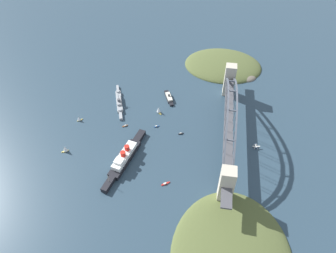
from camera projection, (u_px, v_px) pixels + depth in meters
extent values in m
plane|color=#283D4C|center=(225.00, 137.00, 411.12)|extent=(1400.00, 1400.00, 0.00)
cube|color=#BCB29E|center=(226.00, 185.00, 325.62)|extent=(14.63, 15.60, 51.34)
cube|color=#BCB29E|center=(229.00, 80.00, 460.55)|extent=(14.63, 15.60, 51.34)
cube|color=#47474C|center=(229.00, 121.00, 389.89)|extent=(177.44, 11.50, 2.40)
cube|color=#47474C|center=(226.00, 198.00, 308.86)|extent=(24.00, 11.50, 2.40)
cube|color=#47474C|center=(230.00, 70.00, 470.93)|extent=(24.00, 11.50, 2.40)
cube|color=#4C515B|center=(233.00, 170.00, 326.40)|extent=(20.30, 1.80, 15.43)
cube|color=#4C515B|center=(235.00, 150.00, 331.39)|extent=(19.99, 1.80, 12.77)
cube|color=#4C515B|center=(236.00, 133.00, 338.37)|extent=(19.63, 1.80, 10.10)
cube|color=#4C515B|center=(237.00, 118.00, 347.36)|extent=(19.20, 1.80, 7.38)
cube|color=#4C515B|center=(237.00, 105.00, 358.34)|extent=(18.72, 1.80, 4.61)
cube|color=#4C515B|center=(237.00, 96.00, 371.32)|extent=(18.72, 1.80, 4.61)
cube|color=#4C515B|center=(237.00, 88.00, 386.29)|extent=(19.20, 1.80, 7.38)
cube|color=#4C515B|center=(236.00, 83.00, 403.27)|extent=(19.63, 1.80, 10.10)
cube|color=#4C515B|center=(235.00, 80.00, 422.25)|extent=(19.99, 1.80, 12.77)
cube|color=#4C515B|center=(234.00, 79.00, 443.22)|extent=(20.30, 1.80, 15.43)
cube|color=#4C515B|center=(223.00, 169.00, 327.57)|extent=(20.30, 1.80, 15.43)
cube|color=#4C515B|center=(225.00, 149.00, 332.56)|extent=(19.99, 1.80, 12.77)
cube|color=#4C515B|center=(226.00, 132.00, 339.54)|extent=(19.63, 1.80, 10.10)
cube|color=#4C515B|center=(228.00, 117.00, 348.52)|extent=(19.20, 1.80, 7.38)
cube|color=#4C515B|center=(228.00, 105.00, 359.51)|extent=(18.72, 1.80, 4.61)
cube|color=#4C515B|center=(228.00, 95.00, 372.49)|extent=(18.72, 1.80, 4.61)
cube|color=#4C515B|center=(228.00, 88.00, 387.46)|extent=(19.20, 1.80, 7.38)
cube|color=#4C515B|center=(228.00, 83.00, 404.44)|extent=(19.63, 1.80, 10.10)
cube|color=#4C515B|center=(228.00, 80.00, 423.42)|extent=(19.99, 1.80, 12.77)
cube|color=#4C515B|center=(227.00, 79.00, 444.39)|extent=(20.30, 1.80, 15.43)
cube|color=#4C515B|center=(227.00, 180.00, 325.00)|extent=(1.40, 10.35, 1.40)
cube|color=#4C515B|center=(231.00, 140.00, 334.97)|extent=(1.40, 10.35, 1.40)
cube|color=#4C515B|center=(232.00, 111.00, 352.93)|extent=(1.40, 10.35, 1.40)
cube|color=#4C515B|center=(233.00, 91.00, 378.89)|extent=(1.40, 10.35, 1.40)
cube|color=#4C515B|center=(232.00, 81.00, 412.84)|extent=(1.40, 10.35, 1.40)
cube|color=#4C515B|center=(230.00, 79.00, 454.79)|extent=(1.40, 10.35, 1.40)
cylinder|color=#4C515B|center=(233.00, 163.00, 332.47)|extent=(0.56, 0.56, 11.60)
cylinder|color=#4C515B|center=(223.00, 162.00, 333.64)|extent=(0.56, 0.56, 11.60)
cylinder|color=#4C515B|center=(234.00, 147.00, 341.95)|extent=(0.56, 0.56, 21.56)
cylinder|color=#4C515B|center=(225.00, 146.00, 343.12)|extent=(0.56, 0.56, 21.56)
cylinder|color=#4C515B|center=(234.00, 134.00, 352.44)|extent=(0.56, 0.56, 28.67)
cylinder|color=#4C515B|center=(225.00, 133.00, 353.61)|extent=(0.56, 0.56, 28.67)
cylinder|color=#4C515B|center=(235.00, 121.00, 363.92)|extent=(0.56, 0.56, 32.93)
cylinder|color=#4C515B|center=(226.00, 120.00, 365.09)|extent=(0.56, 0.56, 32.93)
cylinder|color=#4C515B|center=(235.00, 111.00, 376.40)|extent=(0.56, 0.56, 34.36)
cylinder|color=#4C515B|center=(226.00, 110.00, 377.57)|extent=(0.56, 0.56, 34.36)
cylinder|color=#4C515B|center=(235.00, 102.00, 389.88)|extent=(0.56, 0.56, 32.93)
cylinder|color=#4C515B|center=(227.00, 101.00, 391.05)|extent=(0.56, 0.56, 32.93)
cylinder|color=#4C515B|center=(235.00, 94.00, 404.35)|extent=(0.56, 0.56, 28.67)
cylinder|color=#4C515B|center=(227.00, 93.00, 405.52)|extent=(0.56, 0.56, 28.67)
cylinder|color=#4C515B|center=(234.00, 88.00, 419.83)|extent=(0.56, 0.56, 21.56)
cylinder|color=#4C515B|center=(227.00, 87.00, 421.00)|extent=(0.56, 0.56, 21.56)
cylinder|color=#4C515B|center=(234.00, 83.00, 436.31)|extent=(0.56, 0.56, 11.60)
cylinder|color=#4C515B|center=(227.00, 82.00, 437.48)|extent=(0.56, 0.56, 11.60)
ellipsoid|color=#4C562D|center=(223.00, 66.00, 534.35)|extent=(110.27, 133.22, 20.40)
ellipsoid|color=#756B5B|center=(244.00, 76.00, 512.78)|extent=(38.60, 39.97, 11.22)
cube|color=black|center=(125.00, 159.00, 380.48)|extent=(63.74, 27.64, 6.15)
cube|color=black|center=(108.00, 185.00, 353.16)|extent=(21.93, 12.17, 6.15)
cube|color=black|center=(139.00, 137.00, 407.80)|extent=(22.28, 13.66, 6.15)
cube|color=white|center=(124.00, 156.00, 376.26)|extent=(48.12, 22.09, 5.87)
cube|color=white|center=(119.00, 161.00, 364.62)|extent=(12.36, 12.53, 3.20)
cylinder|color=red|center=(123.00, 154.00, 370.40)|extent=(6.29, 6.29, 6.44)
cylinder|color=red|center=(127.00, 148.00, 377.32)|extent=(6.29, 6.29, 6.44)
cylinder|color=tan|center=(108.00, 179.00, 349.20)|extent=(0.50, 0.50, 10.00)
cube|color=gray|center=(119.00, 102.00, 461.22)|extent=(47.84, 23.78, 3.73)
cube|color=gray|center=(118.00, 89.00, 483.55)|extent=(16.27, 8.83, 3.73)
cube|color=gray|center=(121.00, 116.00, 438.89)|extent=(16.51, 9.52, 3.73)
cube|color=gray|center=(119.00, 100.00, 458.92)|extent=(24.74, 14.20, 2.83)
cylinder|color=gray|center=(118.00, 91.00, 474.49)|extent=(5.72, 5.72, 2.20)
cylinder|color=gray|center=(120.00, 110.00, 443.79)|extent=(5.72, 5.72, 2.20)
cylinder|color=gray|center=(118.00, 97.00, 454.41)|extent=(0.60, 0.60, 10.00)
cylinder|color=#4C4C51|center=(119.00, 100.00, 453.03)|extent=(4.50, 4.50, 4.40)
cube|color=black|center=(169.00, 98.00, 467.93)|extent=(23.15, 15.73, 2.97)
cube|color=black|center=(171.00, 104.00, 457.87)|extent=(8.84, 7.86, 2.97)
cube|color=black|center=(167.00, 92.00, 477.98)|extent=(9.26, 8.86, 2.97)
cube|color=beige|center=(169.00, 97.00, 465.92)|extent=(21.02, 13.95, 2.75)
cylinder|color=black|center=(169.00, 95.00, 464.11)|extent=(3.11, 3.11, 2.40)
cylinder|color=#B7B7B2|center=(257.00, 147.00, 397.50)|extent=(5.50, 1.75, 0.90)
cylinder|color=#B7B7B2|center=(254.00, 147.00, 397.51)|extent=(5.50, 1.75, 0.90)
cylinder|color=navy|center=(257.00, 147.00, 396.73)|extent=(0.14, 0.14, 1.29)
cylinder|color=navy|center=(254.00, 147.00, 396.73)|extent=(0.14, 0.14, 1.29)
ellipsoid|color=beige|center=(256.00, 146.00, 395.80)|extent=(7.06, 2.44, 1.36)
cylinder|color=navy|center=(256.00, 148.00, 393.58)|extent=(0.99, 1.41, 1.30)
cube|color=beige|center=(256.00, 146.00, 394.78)|extent=(3.27, 10.23, 0.20)
cube|color=beige|center=(255.00, 144.00, 397.87)|extent=(1.69, 3.96, 0.12)
cube|color=navy|center=(256.00, 144.00, 396.96)|extent=(1.11, 0.29, 1.50)
cube|color=#234C8C|center=(157.00, 126.00, 425.16)|extent=(3.76, 4.75, 0.95)
cube|color=#234C8C|center=(159.00, 126.00, 425.96)|extent=(1.56, 1.77, 0.95)
cube|color=#234C8C|center=(155.00, 127.00, 424.36)|extent=(1.72, 1.86, 0.95)
cube|color=beige|center=(156.00, 126.00, 424.21)|extent=(2.31, 2.63, 1.34)
cube|color=gold|center=(159.00, 113.00, 445.64)|extent=(6.54, 6.31, 0.97)
cube|color=gold|center=(161.00, 114.00, 443.21)|extent=(2.42, 2.36, 0.97)
cube|color=gold|center=(158.00, 111.00, 448.08)|extent=(2.60, 2.56, 0.97)
cylinder|color=tan|center=(159.00, 110.00, 441.48)|extent=(0.16, 0.16, 10.02)
cone|color=white|center=(159.00, 110.00, 442.89)|extent=(7.90, 7.90, 8.02)
cube|color=gold|center=(65.00, 151.00, 392.70)|extent=(4.96, 6.00, 0.92)
cube|color=gold|center=(62.00, 152.00, 391.67)|extent=(1.88, 2.15, 0.92)
cube|color=gold|center=(68.00, 150.00, 393.73)|extent=(2.06, 2.26, 0.92)
cylinder|color=tan|center=(64.00, 149.00, 388.65)|extent=(0.16, 0.16, 10.25)
cone|color=white|center=(65.00, 148.00, 389.46)|extent=(7.08, 7.08, 8.20)
cube|color=brown|center=(125.00, 126.00, 425.81)|extent=(4.31, 5.15, 1.07)
cube|color=brown|center=(123.00, 127.00, 424.85)|extent=(1.78, 1.94, 1.07)
cube|color=brown|center=(127.00, 125.00, 426.78)|extent=(1.95, 2.06, 1.07)
cube|color=beige|center=(125.00, 125.00, 425.29)|extent=(2.63, 2.89, 0.93)
cube|color=black|center=(181.00, 134.00, 414.99)|extent=(3.07, 4.68, 1.30)
cube|color=black|center=(183.00, 133.00, 415.52)|extent=(1.30, 1.68, 1.30)
cube|color=black|center=(179.00, 134.00, 414.46)|extent=(1.44, 1.74, 1.30)
cube|color=beige|center=(180.00, 133.00, 414.10)|extent=(1.92, 2.51, 0.95)
cube|color=#B2231E|center=(166.00, 184.00, 357.13)|extent=(5.78, 6.79, 0.96)
cube|color=#B2231E|center=(169.00, 182.00, 358.51)|extent=(2.35, 2.56, 0.96)
cube|color=#B2231E|center=(162.00, 185.00, 355.76)|extent=(2.57, 2.72, 0.96)
cube|color=beige|center=(165.00, 183.00, 356.21)|extent=(3.48, 3.81, 0.92)
cube|color=gold|center=(80.00, 120.00, 434.52)|extent=(4.65, 4.93, 0.95)
cube|color=gold|center=(82.00, 119.00, 435.75)|extent=(1.72, 1.79, 0.95)
cube|color=gold|center=(78.00, 121.00, 433.30)|extent=(1.85, 1.91, 0.95)
cylinder|color=tan|center=(80.00, 118.00, 431.65)|extent=(0.16, 0.16, 7.65)
cone|color=white|center=(79.00, 118.00, 431.39)|extent=(6.29, 6.29, 6.12)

